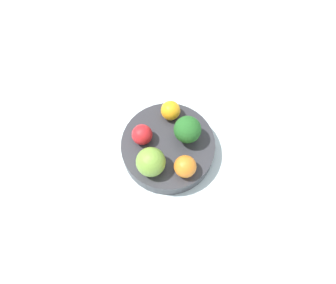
% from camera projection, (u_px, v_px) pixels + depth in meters
% --- Properties ---
extents(ground_plane, '(6.00, 6.00, 0.00)m').
position_uv_depth(ground_plane, '(168.00, 154.00, 0.80)').
color(ground_plane, gray).
extents(table_surface, '(1.20, 1.20, 0.02)m').
position_uv_depth(table_surface, '(168.00, 153.00, 0.79)').
color(table_surface, silver).
rests_on(table_surface, ground_plane).
extents(bowl, '(0.21, 0.21, 0.04)m').
position_uv_depth(bowl, '(168.00, 148.00, 0.76)').
color(bowl, '#2D2D33').
rests_on(bowl, table_surface).
extents(broccoli, '(0.06, 0.06, 0.07)m').
position_uv_depth(broccoli, '(187.00, 130.00, 0.71)').
color(broccoli, '#8CB76B').
rests_on(broccoli, bowl).
extents(apple_red, '(0.05, 0.05, 0.05)m').
position_uv_depth(apple_red, '(142.00, 135.00, 0.73)').
color(apple_red, red).
rests_on(apple_red, bowl).
extents(apple_green, '(0.06, 0.06, 0.06)m').
position_uv_depth(apple_green, '(151.00, 162.00, 0.69)').
color(apple_green, olive).
rests_on(apple_green, bowl).
extents(orange_front, '(0.05, 0.05, 0.05)m').
position_uv_depth(orange_front, '(173.00, 111.00, 0.75)').
color(orange_front, orange).
rests_on(orange_front, bowl).
extents(orange_back, '(0.05, 0.05, 0.05)m').
position_uv_depth(orange_back, '(185.00, 166.00, 0.69)').
color(orange_back, orange).
rests_on(orange_back, bowl).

